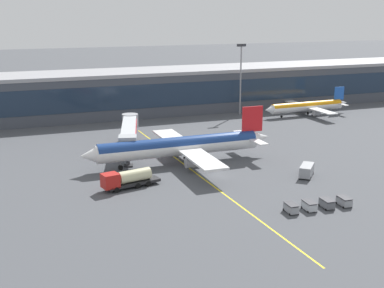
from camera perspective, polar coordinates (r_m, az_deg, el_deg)
The scene contains 13 objects.
ground_plane at distance 97.90m, azimuth 2.77°, elevation -3.56°, with size 700.00×700.00×0.00m, color #47494F.
apron_lead_in_line at distance 98.53m, azimuth 0.62°, elevation -3.42°, with size 0.30×80.00×0.01m, color yellow.
terminal_building at distance 155.65m, azimuth -6.45°, elevation 5.79°, with size 202.44×18.46×13.20m.
main_airliner at distance 104.39m, azimuth -1.30°, elevation -0.24°, with size 41.11×32.51×10.91m.
jet_bridge at distance 114.20m, azimuth -7.05°, elevation 1.51°, with size 9.71×24.95×6.43m.
fuel_tanker at distance 91.31m, azimuth -7.28°, elevation -3.89°, with size 11.09×4.78×3.25m.
crew_van at distance 99.18m, azimuth 12.72°, elevation -2.88°, with size 4.90×5.13×2.30m.
baggage_cart_0 at distance 81.78m, azimuth 11.04°, elevation -7.04°, with size 1.74×2.73×1.48m.
baggage_cart_1 at distance 83.29m, azimuth 12.99°, elevation -6.74°, with size 1.74×2.73×1.48m.
baggage_cart_2 at distance 84.89m, azimuth 14.87°, elevation -6.44°, with size 1.74×2.73×1.48m.
baggage_cart_3 at distance 86.58m, azimuth 16.68°, elevation -6.15°, with size 1.74×2.73×1.48m.
commuter_jet_near at distance 156.66m, azimuth 12.79°, elevation 4.14°, with size 29.10×23.01×8.01m.
apron_light_mast_0 at distance 153.66m, azimuth 5.48°, elevation 7.91°, with size 2.80×0.50×21.11m.
Camera 1 is at (-36.72, -85.34, 30.88)m, focal length 47.61 mm.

